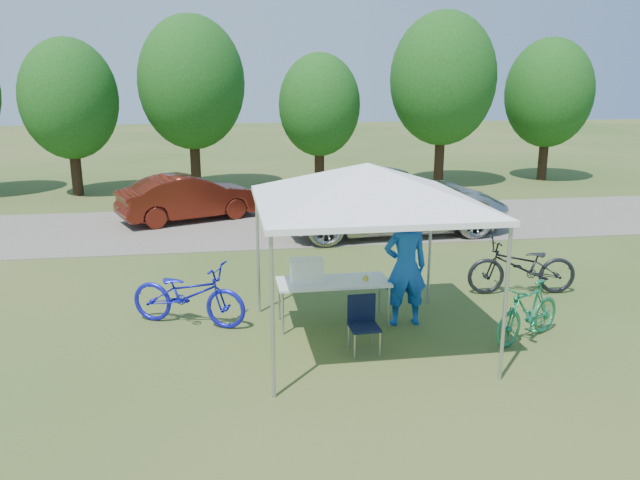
# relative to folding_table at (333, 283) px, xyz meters

# --- Properties ---
(ground) EXTENTS (100.00, 100.00, 0.00)m
(ground) POSITION_rel_folding_table_xyz_m (0.35, -0.78, -0.69)
(ground) COLOR #2D5119
(ground) RESTS_ON ground
(gravel_strip) EXTENTS (24.00, 5.00, 0.02)m
(gravel_strip) POSITION_rel_folding_table_xyz_m (0.35, 7.22, -0.68)
(gravel_strip) COLOR gray
(gravel_strip) RESTS_ON ground
(canopy) EXTENTS (4.53, 4.53, 3.00)m
(canopy) POSITION_rel_folding_table_xyz_m (0.35, -0.78, 1.96)
(canopy) COLOR #A5A5AA
(canopy) RESTS_ON ground
(treeline) EXTENTS (24.89, 4.28, 6.30)m
(treeline) POSITION_rel_folding_table_xyz_m (0.05, 13.26, 2.84)
(treeline) COLOR #382314
(treeline) RESTS_ON ground
(folding_table) EXTENTS (1.79, 0.75, 0.74)m
(folding_table) POSITION_rel_folding_table_xyz_m (0.00, 0.00, 0.00)
(folding_table) COLOR white
(folding_table) RESTS_ON ground
(folding_chair) EXTENTS (0.44, 0.45, 0.82)m
(folding_chair) POSITION_rel_folding_table_xyz_m (0.26, -1.06, -0.21)
(folding_chair) COLOR black
(folding_chair) RESTS_ON ground
(cooler) EXTENTS (0.52, 0.35, 0.38)m
(cooler) POSITION_rel_folding_table_xyz_m (-0.43, -0.00, 0.23)
(cooler) COLOR white
(cooler) RESTS_ON folding_table
(ice_cream_cup) EXTENTS (0.09, 0.09, 0.07)m
(ice_cream_cup) POSITION_rel_folding_table_xyz_m (0.52, -0.05, 0.08)
(ice_cream_cup) COLOR gold
(ice_cream_cup) RESTS_ON folding_table
(cyclist) EXTENTS (0.71, 0.47, 1.94)m
(cyclist) POSITION_rel_folding_table_xyz_m (1.14, -0.18, 0.28)
(cyclist) COLOR #1650B5
(cyclist) RESTS_ON ground
(bike_blue) EXTENTS (2.07, 1.41, 1.03)m
(bike_blue) POSITION_rel_folding_table_xyz_m (-2.31, 0.35, -0.18)
(bike_blue) COLOR #1616C2
(bike_blue) RESTS_ON ground
(bike_green) EXTENTS (1.55, 1.12, 0.92)m
(bike_green) POSITION_rel_folding_table_xyz_m (2.81, -1.11, -0.24)
(bike_green) COLOR #197247
(bike_green) RESTS_ON ground
(bike_dark) EXTENTS (2.08, 0.94, 1.06)m
(bike_dark) POSITION_rel_folding_table_xyz_m (3.71, 0.92, -0.17)
(bike_dark) COLOR black
(bike_dark) RESTS_ON ground
(minivan) EXTENTS (6.06, 3.01, 1.65)m
(minivan) POSITION_rel_folding_table_xyz_m (2.69, 6.09, 0.15)
(minivan) COLOR silver
(minivan) RESTS_ON gravel_strip
(sedan) EXTENTS (4.14, 2.78, 1.29)m
(sedan) POSITION_rel_folding_table_xyz_m (-2.64, 8.23, -0.03)
(sedan) COLOR #57180E
(sedan) RESTS_ON gravel_strip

